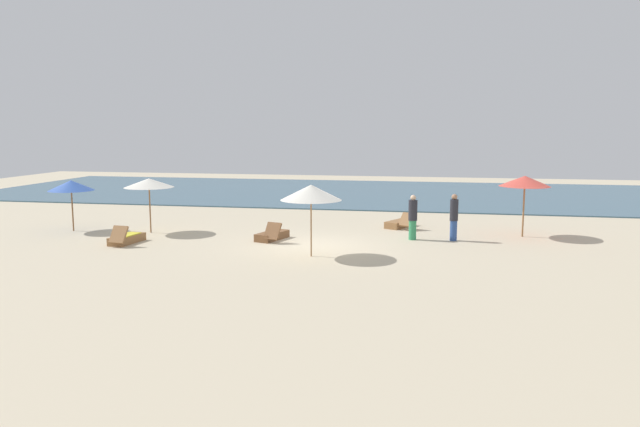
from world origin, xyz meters
TOP-DOWN VIEW (x-y plane):
  - ground_plane at (0.00, 0.00)m, footprint 60.00×60.00m
  - ocean_water at (0.00, 17.00)m, footprint 48.00×16.00m
  - umbrella_0 at (-10.05, 1.18)m, footprint 1.76×1.76m
  - umbrella_1 at (7.38, 3.25)m, footprint 1.89×1.89m
  - umbrella_2 at (-6.84, 1.40)m, footprint 1.92×1.92m
  - umbrella_3 at (0.24, -1.69)m, footprint 1.96×1.96m
  - lounger_0 at (-1.75, 0.81)m, footprint 1.05×1.74m
  - lounger_1 at (-6.68, -0.83)m, footprint 0.77×1.71m
  - lounger_2 at (2.72, 4.50)m, footprint 1.29×1.77m
  - person_0 at (4.79, 1.92)m, footprint 0.36×0.36m
  - person_1 at (3.31, 1.85)m, footprint 0.33×0.33m

SIDE VIEW (x-z plane):
  - ground_plane at x=0.00m, z-range 0.00..0.00m
  - ocean_water at x=0.00m, z-range 0.00..0.06m
  - lounger_2 at x=2.72m, z-range -0.17..0.51m
  - lounger_0 at x=-1.75m, z-range -0.20..0.54m
  - lounger_1 at x=-6.68m, z-range -0.18..0.54m
  - person_1 at x=3.31m, z-range 0.01..1.67m
  - person_0 at x=4.79m, z-range 0.02..1.73m
  - umbrella_0 at x=-10.05m, z-range 0.81..2.83m
  - umbrella_2 at x=-6.84m, z-range 0.89..3.02m
  - umbrella_3 at x=0.24m, z-range 0.91..3.22m
  - umbrella_1 at x=7.38m, z-range 0.95..3.26m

